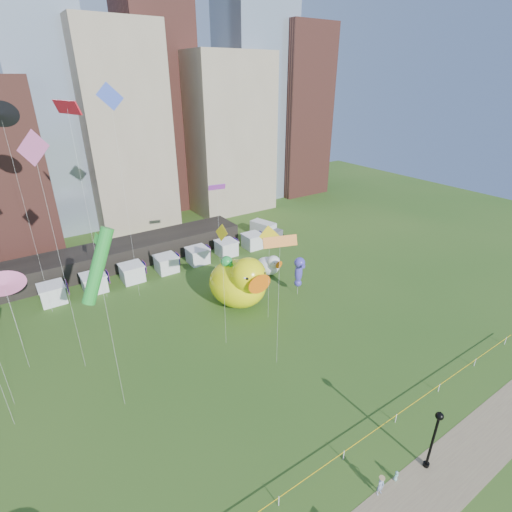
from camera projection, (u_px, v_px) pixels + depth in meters
ground at (343, 459)px, 28.48m from camera, size 160.00×160.00×0.00m
skyline at (105, 103)px, 66.25m from camera, size 101.00×23.00×68.00m
pavilion at (119, 255)px, 57.22m from camera, size 38.00×6.00×3.20m
vendor_tents at (167, 264)px, 55.49m from camera, size 33.24×2.80×2.40m
caution_tape at (344, 453)px, 28.19m from camera, size 50.00×0.06×0.90m
big_duck at (240, 282)px, 46.43m from camera, size 6.68×9.06×7.01m
small_duck at (269, 265)px, 54.45m from camera, size 3.60×4.37×3.15m
seahorse_green at (227, 269)px, 46.54m from camera, size 1.45×1.80×6.28m
seahorse_purple at (299, 270)px, 48.53m from camera, size 1.64×1.91×5.27m
lamppost at (435, 434)px, 26.60m from camera, size 0.56×0.56×5.39m
box_truck at (265, 229)px, 67.71m from camera, size 3.62×6.20×2.48m
woman at (380, 486)px, 25.82m from camera, size 0.57×0.39×1.52m
toddler at (396, 476)px, 26.84m from camera, size 0.31×0.24×0.85m
kite_1 at (3, 285)px, 33.52m from camera, size 2.45×0.52×10.48m
kite_3 at (98, 266)px, 27.64m from camera, size 3.40×1.70×16.14m
kite_4 at (222, 237)px, 35.69m from camera, size 0.30×1.77×13.51m
kite_5 at (111, 103)px, 39.74m from camera, size 2.80×0.06×25.23m
kite_6 at (280, 242)px, 32.73m from camera, size 3.02×1.36×13.44m
kite_7 at (217, 188)px, 47.36m from camera, size 2.18×0.69×13.67m
kite_8 at (67, 109)px, 33.31m from camera, size 1.66×3.81×23.88m
kite_9 at (35, 155)px, 29.01m from camera, size 2.12×1.83×22.22m
kite_10 at (0, 114)px, 36.82m from camera, size 2.17×1.70×23.67m
kite_11 at (96, 240)px, 46.02m from camera, size 0.93×1.34×8.92m
kite_12 at (269, 237)px, 40.99m from camera, size 2.54×0.27×11.55m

